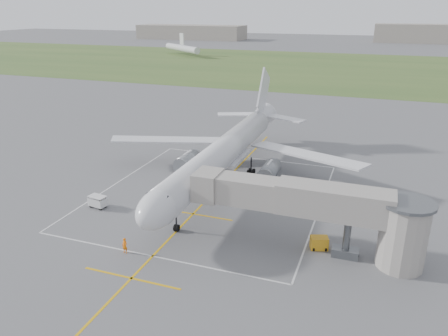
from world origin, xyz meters
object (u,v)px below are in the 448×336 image
(gpu_unit, at_px, (319,243))
(ramp_worker_wing, at_px, (205,166))
(ramp_worker_nose, at_px, (125,246))
(baggage_cart, at_px, (98,202))
(jet_bridge, at_px, (325,210))
(airliner, at_px, (224,153))

(gpu_unit, relative_size, ramp_worker_wing, 1.17)
(gpu_unit, relative_size, ramp_worker_nose, 1.24)
(gpu_unit, distance_m, baggage_cart, 27.13)
(jet_bridge, xyz_separation_m, gpu_unit, (-0.38, 0.61, -4.10))
(airliner, bearing_deg, jet_bridge, -42.19)
(jet_bridge, height_order, baggage_cart, jet_bridge)
(gpu_unit, relative_size, baggage_cart, 0.86)
(baggage_cart, relative_size, ramp_worker_wing, 1.36)
(ramp_worker_wing, bearing_deg, baggage_cart, 109.52)
(baggage_cart, bearing_deg, airliner, 57.36)
(gpu_unit, height_order, ramp_worker_nose, ramp_worker_nose)
(baggage_cart, xyz_separation_m, ramp_worker_wing, (7.58, 16.20, 0.09))
(jet_bridge, relative_size, ramp_worker_nose, 14.35)
(jet_bridge, relative_size, ramp_worker_wing, 13.50)
(gpu_unit, bearing_deg, airliner, 119.50)
(jet_bridge, bearing_deg, gpu_unit, 122.16)
(jet_bridge, xyz_separation_m, baggage_cart, (-27.51, 1.20, -3.97))
(ramp_worker_wing, bearing_deg, gpu_unit, -176.06)
(jet_bridge, xyz_separation_m, ramp_worker_nose, (-18.62, -6.86, -3.93))
(jet_bridge, distance_m, gpu_unit, 4.16)
(jet_bridge, distance_m, baggage_cart, 27.82)
(airliner, relative_size, ramp_worker_nose, 28.66)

